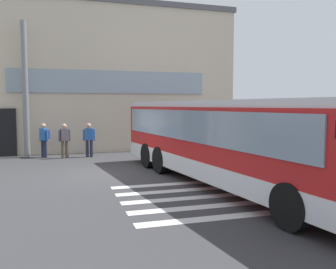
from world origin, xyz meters
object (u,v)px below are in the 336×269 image
at_px(bus_main_foreground, 227,144).
at_px(passenger_at_curb_edge, 89,138).
at_px(entry_support_column, 25,90).
at_px(passenger_by_doorway, 65,139).
at_px(passenger_near_column, 44,138).
at_px(safety_bollard_yellow, 160,148).

distance_m(bus_main_foreground, passenger_at_curb_edge, 8.48).
xyz_separation_m(entry_support_column, passenger_by_doorway, (1.77, -0.89, -2.38)).
bearing_deg(passenger_near_column, passenger_at_curb_edge, -12.89).
bearing_deg(passenger_by_doorway, passenger_near_column, 149.78).
relative_size(entry_support_column, bus_main_foreground, 0.54).
distance_m(passenger_by_doorway, safety_bollard_yellow, 4.67).
height_order(bus_main_foreground, passenger_by_doorway, bus_main_foreground).
relative_size(entry_support_column, passenger_by_doorway, 3.95).
bearing_deg(safety_bollard_yellow, passenger_by_doorway, 168.72).
bearing_deg(passenger_near_column, bus_main_foreground, -53.88).
bearing_deg(passenger_by_doorway, bus_main_foreground, -56.70).
height_order(passenger_near_column, passenger_by_doorway, same).
bearing_deg(entry_support_column, passenger_at_curb_edge, -15.65).
height_order(bus_main_foreground, passenger_at_curb_edge, bus_main_foreground).
bearing_deg(safety_bollard_yellow, passenger_near_column, 165.13).
bearing_deg(passenger_at_curb_edge, passenger_near_column, 167.11).
bearing_deg(safety_bollard_yellow, passenger_at_curb_edge, 163.91).
xyz_separation_m(bus_main_foreground, passenger_by_doorway, (-4.93, 7.51, -0.41)).
bearing_deg(bus_main_foreground, safety_bollard_yellow, 93.32).
bearing_deg(passenger_by_doorway, passenger_at_curb_edge, 3.45).
xyz_separation_m(passenger_near_column, safety_bollard_yellow, (5.50, -1.46, -0.51)).
bearing_deg(bus_main_foreground, passenger_by_doorway, 123.30).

